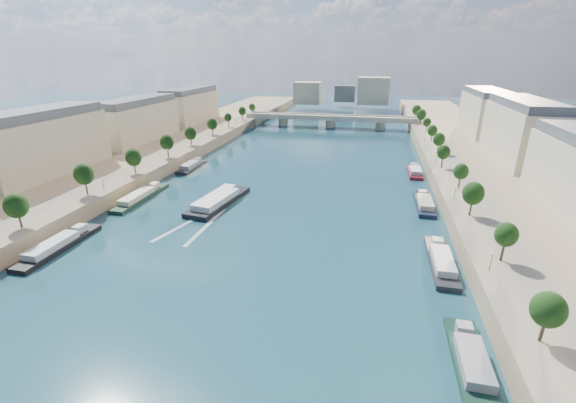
% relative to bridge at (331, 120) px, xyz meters
% --- Properties ---
extents(ground, '(700.00, 700.00, 0.00)m').
position_rel_bridge_xyz_m(ground, '(0.00, -126.10, -5.08)').
color(ground, '#0E2A3D').
rests_on(ground, ground).
extents(quay_left, '(44.00, 520.00, 5.00)m').
position_rel_bridge_xyz_m(quay_left, '(-72.00, -126.10, -2.58)').
color(quay_left, '#9E8460').
rests_on(quay_left, ground).
extents(quay_right, '(44.00, 520.00, 5.00)m').
position_rel_bridge_xyz_m(quay_right, '(72.00, -126.10, -2.58)').
color(quay_right, '#9E8460').
rests_on(quay_right, ground).
extents(pave_left, '(14.00, 520.00, 0.10)m').
position_rel_bridge_xyz_m(pave_left, '(-57.00, -126.10, -0.03)').
color(pave_left, gray).
rests_on(pave_left, quay_left).
extents(pave_right, '(14.00, 520.00, 0.10)m').
position_rel_bridge_xyz_m(pave_right, '(57.00, -126.10, -0.03)').
color(pave_right, gray).
rests_on(pave_right, quay_right).
extents(trees_left, '(4.80, 268.80, 8.26)m').
position_rel_bridge_xyz_m(trees_left, '(-55.00, -124.10, 5.39)').
color(trees_left, '#382B1E').
rests_on(trees_left, ground).
extents(trees_right, '(4.80, 268.80, 8.26)m').
position_rel_bridge_xyz_m(trees_right, '(55.00, -116.10, 5.39)').
color(trees_right, '#382B1E').
rests_on(trees_right, ground).
extents(lamps_left, '(0.36, 200.36, 4.28)m').
position_rel_bridge_xyz_m(lamps_left, '(-52.50, -136.10, 2.70)').
color(lamps_left, black).
rests_on(lamps_left, ground).
extents(lamps_right, '(0.36, 200.36, 4.28)m').
position_rel_bridge_xyz_m(lamps_right, '(52.50, -121.10, 2.70)').
color(lamps_right, black).
rests_on(lamps_right, ground).
extents(buildings_left, '(16.00, 226.00, 23.20)m').
position_rel_bridge_xyz_m(buildings_left, '(-85.00, -114.10, 11.37)').
color(buildings_left, beige).
rests_on(buildings_left, ground).
extents(buildings_right, '(16.00, 226.00, 23.20)m').
position_rel_bridge_xyz_m(buildings_right, '(85.00, -114.10, 11.37)').
color(buildings_right, beige).
rests_on(buildings_right, ground).
extents(skyline, '(79.00, 42.00, 22.00)m').
position_rel_bridge_xyz_m(skyline, '(3.19, 93.42, 9.57)').
color(skyline, beige).
rests_on(skyline, ground).
extents(bridge, '(112.00, 12.00, 8.15)m').
position_rel_bridge_xyz_m(bridge, '(0.00, 0.00, 0.00)').
color(bridge, '#C1B79E').
rests_on(bridge, ground).
extents(tour_barge, '(12.13, 29.71, 3.92)m').
position_rel_bridge_xyz_m(tour_barge, '(-18.79, -146.56, -3.97)').
color(tour_barge, black).
rests_on(tour_barge, ground).
extents(wake, '(11.12, 26.02, 0.04)m').
position_rel_bridge_xyz_m(wake, '(-18.79, -163.13, -5.06)').
color(wake, silver).
rests_on(wake, ground).
extents(moored_barges_left, '(5.00, 156.96, 3.60)m').
position_rel_bridge_xyz_m(moored_barges_left, '(-45.50, -182.31, -4.24)').
color(moored_barges_left, '#1C243D').
rests_on(moored_barges_left, ground).
extents(moored_barges_right, '(5.00, 165.99, 3.60)m').
position_rel_bridge_xyz_m(moored_barges_right, '(45.50, -175.08, -4.24)').
color(moored_barges_right, black).
rests_on(moored_barges_right, ground).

